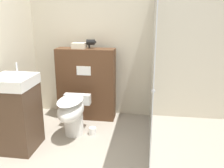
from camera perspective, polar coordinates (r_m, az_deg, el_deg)
The scene contains 8 objects.
wall_back at distance 4.07m, azimuth 0.19°, elevation 9.99°, with size 8.00×0.06×2.50m.
partition_panel at distance 4.03m, azimuth -5.87°, elevation 0.00°, with size 0.92×0.29×1.14m.
shower_glass at distance 3.15m, azimuth 9.30°, elevation 3.95°, with size 0.04×1.79×2.07m.
toilet at distance 3.52m, azimuth -9.07°, elevation -6.42°, with size 0.39×0.68×0.56m.
sink_vanity at distance 3.35m, azimuth -21.10°, elevation -6.20°, with size 0.49×0.51×1.09m.
hair_drier at distance 3.91m, azimuth -4.76°, elevation 9.49°, with size 0.15×0.09×0.14m.
folded_towel at distance 3.92m, azimuth -7.58°, elevation 8.69°, with size 0.21×0.16×0.09m.
spare_toilet_roll at distance 3.64m, azimuth -4.48°, elevation -10.63°, with size 0.10×0.10×0.10m.
Camera 1 is at (0.58, -2.10, 1.70)m, focal length 40.00 mm.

